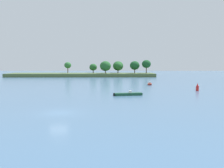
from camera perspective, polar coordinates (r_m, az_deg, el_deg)
ground_plane at (r=33.92m, az=-12.44°, el=-6.63°), size 400.00×400.00×0.00m
treeline_island at (r=128.19m, az=-5.16°, el=2.70°), size 76.07×16.29×8.70m
fishing_skiff at (r=77.78m, az=8.89°, el=0.00°), size 1.74×4.10×0.97m
small_motorboat at (r=51.09m, az=3.84°, el=-2.39°), size 6.23×2.35×1.03m
channel_buoy_red at (r=63.17m, az=19.51°, el=-0.80°), size 0.70×0.70×1.90m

